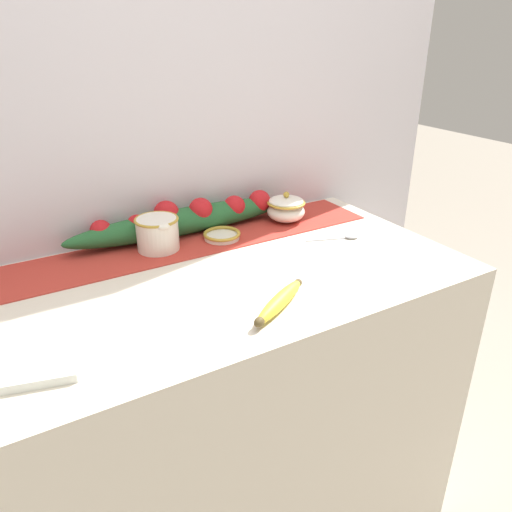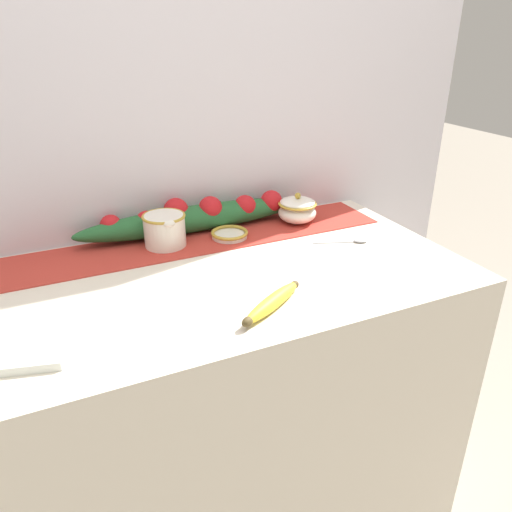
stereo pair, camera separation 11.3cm
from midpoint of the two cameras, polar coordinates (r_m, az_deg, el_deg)
countertop at (r=1.58m, az=-4.71°, el=-17.23°), size 1.23×0.69×0.94m
back_wall at (r=1.54m, az=-11.85°, el=12.26°), size 2.03×0.04×2.40m
table_runner at (r=1.50m, az=-9.20°, el=1.61°), size 1.13×0.22×0.00m
cream_pitcher at (r=1.45m, az=-13.41°, el=2.61°), size 0.12×0.14×0.10m
sugar_bowl at (r=1.62m, az=1.46°, el=5.43°), size 0.12×0.12×0.10m
small_dish at (r=1.50m, az=-6.06°, el=2.34°), size 0.11×0.11×0.02m
banana at (r=1.14m, az=-0.12°, el=-5.27°), size 0.21×0.14×0.03m
spoon at (r=1.52m, az=8.47°, el=2.14°), size 0.16×0.07×0.01m
napkin_stack at (r=1.07m, az=-26.41°, el=-10.90°), size 0.17×0.17×0.02m
poinsettia_garland at (r=1.54m, az=-10.00°, el=4.20°), size 0.72×0.09×0.11m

